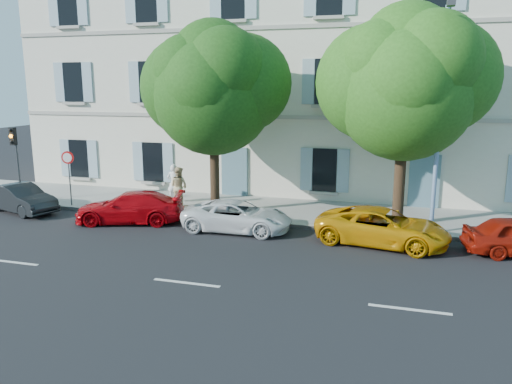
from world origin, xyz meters
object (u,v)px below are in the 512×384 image
(tree_left, at_px, (213,95))
(car_red_coupe, at_px, (130,207))
(car_dark_sedan, at_px, (21,198))
(car_yellow_supercar, at_px, (382,227))
(tree_right, at_px, (405,91))
(street_lamp, at_px, (440,108))
(car_white_coupe, at_px, (237,216))
(traffic_light, at_px, (15,148))
(pedestrian_b, at_px, (179,187))
(road_sign, at_px, (68,166))
(pedestrian_a, at_px, (174,183))

(tree_left, bearing_deg, car_red_coupe, -146.55)
(car_dark_sedan, bearing_deg, car_yellow_supercar, -73.30)
(car_dark_sedan, xyz_separation_m, tree_left, (8.36, 1.81, 4.45))
(tree_right, xyz_separation_m, street_lamp, (1.21, -0.86, -0.58))
(car_red_coupe, xyz_separation_m, car_white_coupe, (4.53, 0.10, -0.05))
(traffic_light, relative_size, pedestrian_b, 1.93)
(car_dark_sedan, relative_size, car_white_coupe, 0.90)
(tree_right, bearing_deg, car_white_coupe, -161.32)
(car_dark_sedan, height_order, traffic_light, traffic_light)
(car_dark_sedan, distance_m, tree_right, 16.57)
(car_dark_sedan, bearing_deg, street_lamp, -68.95)
(tree_right, height_order, traffic_light, tree_right)
(tree_right, distance_m, road_sign, 14.55)
(car_red_coupe, distance_m, street_lamp, 12.32)
(car_dark_sedan, relative_size, road_sign, 1.53)
(tree_left, xyz_separation_m, street_lamp, (8.65, -0.73, -0.41))
(pedestrian_a, bearing_deg, street_lamp, 165.64)
(car_red_coupe, height_order, pedestrian_b, pedestrian_b)
(car_white_coupe, height_order, car_yellow_supercar, car_yellow_supercar)
(car_dark_sedan, distance_m, pedestrian_a, 6.63)
(car_red_coupe, bearing_deg, street_lamp, 79.99)
(car_yellow_supercar, bearing_deg, car_dark_sedan, 98.54)
(tree_right, relative_size, traffic_light, 2.32)
(tree_left, relative_size, road_sign, 3.13)
(pedestrian_a, bearing_deg, car_red_coupe, 78.70)
(car_white_coupe, bearing_deg, tree_right, -72.36)
(car_dark_sedan, relative_size, car_yellow_supercar, 0.82)
(car_red_coupe, bearing_deg, pedestrian_b, 143.44)
(car_red_coupe, relative_size, tree_left, 0.56)
(car_yellow_supercar, height_order, pedestrian_b, pedestrian_b)
(traffic_light, height_order, pedestrian_a, traffic_light)
(tree_right, xyz_separation_m, road_sign, (-14.15, -0.73, -3.33))
(car_dark_sedan, xyz_separation_m, street_lamp, (17.01, 1.08, 4.04))
(car_red_coupe, xyz_separation_m, car_yellow_supercar, (9.89, -0.07, 0.01))
(car_dark_sedan, relative_size, tree_right, 0.47)
(car_red_coupe, distance_m, pedestrian_b, 2.77)
(pedestrian_b, bearing_deg, road_sign, 27.70)
(car_red_coupe, relative_size, pedestrian_b, 2.44)
(car_dark_sedan, bearing_deg, car_red_coupe, -73.93)
(car_dark_sedan, xyz_separation_m, pedestrian_b, (6.40, 2.44, 0.42))
(car_dark_sedan, xyz_separation_m, traffic_light, (-1.17, 1.24, 2.01))
(traffic_light, bearing_deg, tree_left, 3.38)
(traffic_light, distance_m, street_lamp, 18.29)
(car_red_coupe, distance_m, road_sign, 4.21)
(car_dark_sedan, bearing_deg, car_white_coupe, -72.76)
(car_red_coupe, xyz_separation_m, tree_left, (2.93, 1.93, 4.44))
(car_white_coupe, distance_m, tree_left, 5.11)
(car_yellow_supercar, bearing_deg, pedestrian_a, 80.07)
(traffic_light, distance_m, pedestrian_a, 7.43)
(car_white_coupe, xyz_separation_m, pedestrian_a, (-4.12, 3.14, 0.46))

